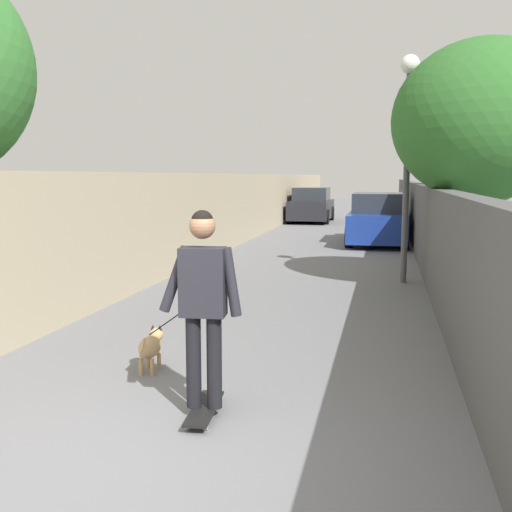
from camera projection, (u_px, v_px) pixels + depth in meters
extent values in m
plane|color=slate|center=(324.00, 246.00, 17.77)|extent=(80.00, 80.00, 0.00)
cube|color=tan|center=(218.00, 213.00, 16.25)|extent=(48.00, 0.30, 2.12)
cube|color=#4C4C4C|center=(423.00, 221.00, 15.15)|extent=(48.00, 0.30, 1.84)
cylinder|color=#473523|center=(478.00, 234.00, 10.63)|extent=(0.29, 0.29, 2.07)
ellipsoid|color=#2D6628|center=(483.00, 121.00, 10.37)|extent=(3.13, 3.13, 2.78)
cylinder|color=#473523|center=(481.00, 219.00, 15.79)|extent=(0.20, 0.20, 1.87)
ellipsoid|color=#387A33|center=(484.00, 151.00, 15.56)|extent=(2.73, 2.73, 2.80)
cylinder|color=#4C4C51|center=(406.00, 180.00, 11.42)|extent=(0.12, 0.12, 3.96)
sphere|color=silver|center=(410.00, 64.00, 11.14)|extent=(0.36, 0.36, 0.36)
cube|color=black|center=(204.00, 408.00, 5.18)|extent=(0.81, 0.27, 0.02)
cylinder|color=beige|center=(203.00, 400.00, 5.47)|extent=(0.06, 0.04, 0.06)
cylinder|color=beige|center=(219.00, 401.00, 5.46)|extent=(0.06, 0.04, 0.06)
cylinder|color=beige|center=(189.00, 426.00, 4.92)|extent=(0.06, 0.04, 0.06)
cylinder|color=beige|center=(206.00, 426.00, 4.90)|extent=(0.06, 0.04, 0.06)
cylinder|color=black|center=(194.00, 361.00, 5.14)|extent=(0.14, 0.14, 0.80)
cylinder|color=black|center=(214.00, 362.00, 5.12)|extent=(0.14, 0.14, 0.80)
cube|color=#26262D|center=(203.00, 282.00, 5.04)|extent=(0.25, 0.40, 0.58)
cylinder|color=#26262D|center=(175.00, 279.00, 5.06)|extent=(0.11, 0.29, 0.58)
cylinder|color=#26262D|center=(231.00, 282.00, 5.01)|extent=(0.11, 0.18, 0.59)
sphere|color=#9E7051|center=(202.00, 226.00, 4.97)|extent=(0.22, 0.22, 0.22)
sphere|color=black|center=(202.00, 221.00, 4.97)|extent=(0.19, 0.19, 0.19)
ellipsoid|color=tan|center=(150.00, 347.00, 6.34)|extent=(0.39, 0.25, 0.22)
sphere|color=tan|center=(156.00, 334.00, 6.57)|extent=(0.15, 0.15, 0.15)
cone|color=black|center=(153.00, 327.00, 6.57)|extent=(0.05, 0.05, 0.06)
cone|color=black|center=(160.00, 327.00, 6.56)|extent=(0.05, 0.05, 0.06)
cylinder|color=tan|center=(148.00, 360.00, 6.49)|extent=(0.04, 0.04, 0.18)
cylinder|color=tan|center=(159.00, 360.00, 6.47)|extent=(0.04, 0.04, 0.18)
cylinder|color=tan|center=(141.00, 367.00, 6.25)|extent=(0.04, 0.04, 0.18)
cylinder|color=tan|center=(152.00, 367.00, 6.24)|extent=(0.04, 0.04, 0.18)
cylinder|color=tan|center=(143.00, 346.00, 6.09)|extent=(0.14, 0.04, 0.13)
cylinder|color=black|center=(173.00, 318.00, 5.69)|extent=(1.03, 0.93, 0.66)
cube|color=navy|center=(378.00, 225.00, 18.43)|extent=(4.25, 1.70, 0.80)
cube|color=#262B33|center=(378.00, 203.00, 18.34)|extent=(2.21, 1.50, 0.60)
cylinder|color=black|center=(354.00, 229.00, 19.91)|extent=(0.64, 0.22, 0.64)
cylinder|color=black|center=(403.00, 230.00, 19.57)|extent=(0.64, 0.22, 0.64)
cylinder|color=black|center=(349.00, 236.00, 17.35)|extent=(0.64, 0.22, 0.64)
cylinder|color=black|center=(405.00, 238.00, 17.02)|extent=(0.64, 0.22, 0.64)
cube|color=black|center=(311.00, 209.00, 27.00)|extent=(3.88, 1.70, 0.80)
cube|color=#262B33|center=(312.00, 194.00, 26.91)|extent=(2.02, 1.50, 0.60)
cylinder|color=black|center=(298.00, 213.00, 28.36)|extent=(0.64, 0.22, 0.64)
cylinder|color=black|center=(331.00, 213.00, 28.03)|extent=(0.64, 0.22, 0.64)
cylinder|color=black|center=(290.00, 216.00, 26.03)|extent=(0.64, 0.22, 0.64)
cylinder|color=black|center=(326.00, 217.00, 25.70)|extent=(0.64, 0.22, 0.64)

